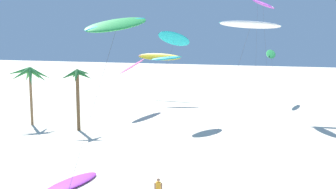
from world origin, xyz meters
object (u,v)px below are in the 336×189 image
(flying_kite_0, at_px, (133,66))
(flying_kite_4, at_px, (166,58))
(flying_kite_10, at_px, (159,57))
(grounded_kite_3, at_px, (71,183))
(palm_tree_0, at_px, (30,77))
(flying_kite_8, at_px, (251,25))
(flying_kite_2, at_px, (263,4))
(flying_kite_9, at_px, (174,39))
(flying_kite_5, at_px, (117,24))
(palm_tree_1, at_px, (78,82))
(flying_kite_7, at_px, (271,54))

(flying_kite_0, distance_m, flying_kite_4, 9.45)
(flying_kite_10, xyz_separation_m, grounded_kite_3, (9.78, -42.13, -7.04))
(palm_tree_0, distance_m, flying_kite_8, 27.76)
(flying_kite_2, xyz_separation_m, flying_kite_9, (-9.70, -7.40, -4.52))
(palm_tree_0, relative_size, flying_kite_5, 0.58)
(flying_kite_2, height_order, flying_kite_4, flying_kite_2)
(flying_kite_4, height_order, flying_kite_8, flying_kite_8)
(palm_tree_1, bearing_deg, flying_kite_2, 42.36)
(flying_kite_0, height_order, flying_kite_7, flying_kite_7)
(flying_kite_8, distance_m, flying_kite_9, 18.23)
(flying_kite_5, distance_m, flying_kite_7, 44.63)
(palm_tree_0, xyz_separation_m, palm_tree_1, (6.84, -0.53, -0.25))
(flying_kite_8, relative_size, grounded_kite_3, 2.20)
(flying_kite_8, bearing_deg, palm_tree_1, 165.42)
(flying_kite_4, bearing_deg, flying_kite_8, -57.48)
(flying_kite_0, height_order, flying_kite_4, flying_kite_4)
(palm_tree_0, xyz_separation_m, flying_kite_0, (7.55, 12.37, 0.67))
(palm_tree_1, relative_size, grounded_kite_3, 1.28)
(flying_kite_4, distance_m, grounded_kite_3, 38.43)
(palm_tree_0, height_order, flying_kite_4, flying_kite_4)
(flying_kite_0, relative_size, flying_kite_4, 1.80)
(palm_tree_0, xyz_separation_m, flying_kite_8, (26.59, -5.66, 5.60))
(palm_tree_0, relative_size, flying_kite_9, 0.60)
(flying_kite_2, distance_m, flying_kite_7, 13.83)
(flying_kite_7, bearing_deg, flying_kite_9, -116.70)
(flying_kite_4, xyz_separation_m, flying_kite_10, (-3.20, 4.93, -0.03))
(flying_kite_8, height_order, grounded_kite_3, flying_kite_8)
(flying_kite_4, relative_size, flying_kite_7, 0.79)
(palm_tree_1, bearing_deg, grounded_kite_3, -59.33)
(flying_kite_5, height_order, flying_kite_8, flying_kite_5)
(palm_tree_1, height_order, flying_kite_2, flying_kite_2)
(flying_kite_2, bearing_deg, grounded_kite_3, -106.10)
(palm_tree_1, height_order, flying_kite_5, flying_kite_5)
(palm_tree_1, bearing_deg, flying_kite_10, 91.83)
(palm_tree_0, distance_m, palm_tree_1, 6.87)
(flying_kite_0, xyz_separation_m, flying_kite_8, (19.04, -18.03, 4.93))
(flying_kite_2, distance_m, flying_kite_10, 22.99)
(palm_tree_0, height_order, flying_kite_0, flying_kite_0)
(palm_tree_0, relative_size, flying_kite_4, 0.91)
(flying_kite_2, distance_m, flying_kite_5, 32.85)
(flying_kite_0, height_order, flying_kite_9, flying_kite_9)
(flying_kite_5, distance_m, grounded_kite_3, 11.88)
(palm_tree_1, xyz_separation_m, flying_kite_5, (13.24, -15.90, 5.60))
(palm_tree_1, bearing_deg, flying_kite_5, -50.21)
(flying_kite_2, distance_m, flying_kite_9, 13.01)
(flying_kite_7, bearing_deg, palm_tree_1, -122.44)
(flying_kite_2, relative_size, flying_kite_5, 1.34)
(flying_kite_10, bearing_deg, flying_kite_9, -63.20)
(grounded_kite_3, bearing_deg, flying_kite_5, -11.40)
(palm_tree_1, relative_size, flying_kite_7, 0.71)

